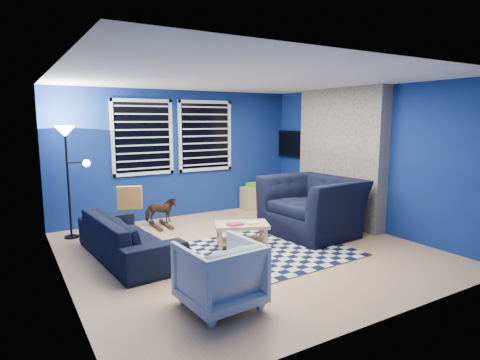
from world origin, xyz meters
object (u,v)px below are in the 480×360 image
Objects in this scene: floor_lamp at (67,147)px; tv at (293,144)px; armchair_bent at (220,274)px; cabinet at (256,197)px; sofa at (128,236)px; armchair_big at (312,206)px; coffee_table at (242,230)px; rocking_horse at (161,211)px.

tv is at bearing 0.08° from floor_lamp.
cabinet is (2.83, 3.68, -0.10)m from armchair_bent.
armchair_bent reaches higher than sofa.
armchair_big is at bearing -93.13° from cabinet.
armchair_big is 1.62× the size of coffee_table.
cabinet is at bearing 3.90° from floor_lamp.
rocking_horse is (-2.06, 1.73, -0.18)m from armchair_big.
rocking_horse is 1.90m from floor_lamp.
armchair_bent is at bearing -124.56° from cabinet.
floor_lamp is at bearing 15.49° from sofa.
armchair_bent is (-3.64, -3.43, -1.05)m from tv.
cabinet is at bearing 52.49° from coffee_table.
coffee_table is (1.19, 1.55, -0.07)m from armchair_bent.
sofa is 1.42× the size of armchair_big.
floor_lamp is at bearing 138.55° from coffee_table.
floor_lamp is (-0.53, 1.43, 1.19)m from sofa.
rocking_horse is at bearing -167.61° from cabinet.
armchair_big reaches higher than cabinet.
tv is 0.55× the size of floor_lamp.
floor_lamp is at bearing 102.67° from rocking_horse.
sofa is at bearing -69.76° from floor_lamp.
armchair_big reaches higher than rocking_horse.
armchair_bent is at bearing -127.70° from coffee_table.
tv reaches higher than armchair_bent.
armchair_big is 2.13m from cabinet.
armchair_big is at bearing -102.67° from sofa.
coffee_table is at bearing -124.48° from cabinet.
armchair_bent is at bearing -74.77° from floor_lamp.
sofa is 2.03m from armchair_bent.
tv reaches higher than armchair_big.
tv reaches higher than rocking_horse.
coffee_table is at bearing -94.10° from armchair_big.
armchair_big is at bearing -112.59° from rocking_horse.
coffee_table is 2.69m from cabinet.
sofa is 3.65m from cabinet.
coffee_table is at bearing -142.30° from rocking_horse.
tv is 1.42m from cabinet.
floor_lamp is (-3.76, -0.26, 1.25)m from cabinet.
rocking_horse is (0.54, 3.30, -0.05)m from armchair_bent.
cabinet is at bearing 162.86° from tv.
sofa reaches higher than cabinet.
rocking_horse is at bearing 110.34° from coffee_table.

